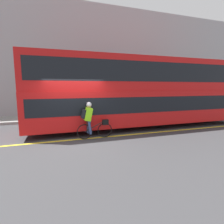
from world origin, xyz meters
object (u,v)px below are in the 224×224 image
Objects in this scene: trash_bin at (97,108)px; street_sign_post at (107,94)px; bus at (139,90)px; cyclist_on_bike at (91,119)px.

trash_bin is 1.27m from street_sign_post.
bus is at bearing -78.19° from street_sign_post.
trash_bin is (1.53, 5.27, -0.22)m from cyclist_on_bike.
trash_bin is at bearing 179.53° from street_sign_post.
bus reaches higher than street_sign_post.
bus is 12.21× the size of trash_bin.
bus is 3.82m from street_sign_post.
cyclist_on_bike reaches higher than trash_bin.
street_sign_post is (-0.78, 3.73, -0.33)m from bus.
cyclist_on_bike is at bearing -152.93° from bus.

